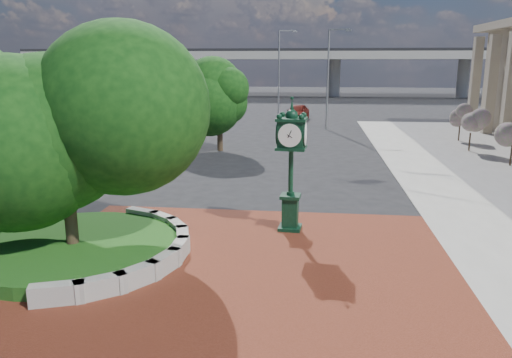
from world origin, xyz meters
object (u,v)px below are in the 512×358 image
Objects in this scene: parked_car at (297,112)px; street_lamp_far at (281,66)px; street_lamp_near at (330,72)px; post_clock at (291,160)px.

street_lamp_far reaches higher than parked_car.
parked_car is at bearing 113.49° from street_lamp_near.
post_clock is 0.54× the size of street_lamp_near.
parked_car is at bearing 91.67° from post_clock.
parked_car is 0.56× the size of street_lamp_near.
post_clock is at bearing -85.54° from street_lamp_far.
post_clock is 26.21m from street_lamp_near.
street_lamp_near is (2.87, -6.60, 4.00)m from parked_car.
street_lamp_near is at bearing -68.23° from street_lamp_far.
street_lamp_near is (1.91, 26.04, 2.33)m from post_clock.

